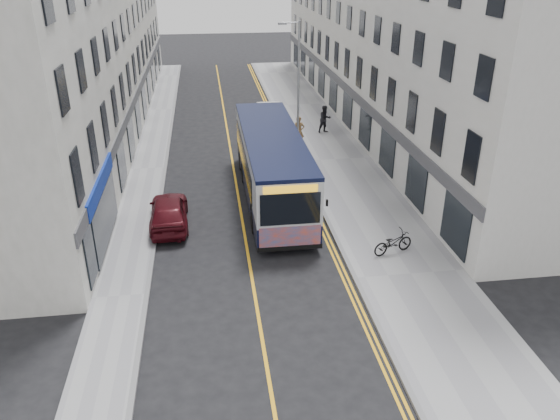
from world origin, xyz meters
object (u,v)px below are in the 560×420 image
object	(u,v)px
bicycle	(393,243)
car_white	(270,115)
city_bus	(272,164)
pedestrian_far	(325,119)
streetlamp	(297,83)
car_maroon	(169,211)
pedestrian_near	(299,132)

from	to	relation	value
bicycle	car_white	distance (m)	19.85
city_bus	pedestrian_far	distance (m)	11.63
streetlamp	car_maroon	size ratio (longest dim) A/B	1.84
bicycle	pedestrian_near	world-z (taller)	pedestrian_near
pedestrian_far	city_bus	bearing A→B (deg)	-133.25
streetlamp	pedestrian_near	world-z (taller)	streetlamp
bicycle	pedestrian_near	size ratio (longest dim) A/B	0.95
pedestrian_near	car_maroon	bearing A→B (deg)	-118.44
bicycle	streetlamp	bearing A→B (deg)	-9.97
pedestrian_far	car_maroon	size ratio (longest dim) A/B	0.44
city_bus	car_white	world-z (taller)	city_bus
pedestrian_near	pedestrian_far	bearing A→B (deg)	58.85
pedestrian_near	car_maroon	distance (m)	12.82
streetlamp	pedestrian_far	bearing A→B (deg)	52.84
streetlamp	car_maroon	xyz separation A→B (m)	(-7.57, -9.43, -3.64)
streetlamp	bicycle	size ratio (longest dim) A/B	4.28
city_bus	pedestrian_near	size ratio (longest dim) A/B	6.13
pedestrian_near	streetlamp	bearing A→B (deg)	-102.16
streetlamp	pedestrian_far	world-z (taller)	streetlamp
bicycle	car_white	world-z (taller)	car_white
pedestrian_far	car_white	xyz separation A→B (m)	(-3.54, 2.71, -0.30)
pedestrian_near	car_white	distance (m)	5.56
bicycle	pedestrian_near	distance (m)	14.34
city_bus	car_maroon	size ratio (longest dim) A/B	2.79
streetlamp	car_white	size ratio (longest dim) A/B	1.72
streetlamp	pedestrian_far	size ratio (longest dim) A/B	4.20
bicycle	pedestrian_far	distance (m)	16.95
pedestrian_far	streetlamp	bearing A→B (deg)	-144.82
car_white	streetlamp	bearing A→B (deg)	-81.95
pedestrian_near	pedestrian_far	size ratio (longest dim) A/B	1.04
streetlamp	bicycle	bearing A→B (deg)	-82.12
pedestrian_far	bicycle	bearing A→B (deg)	-110.01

